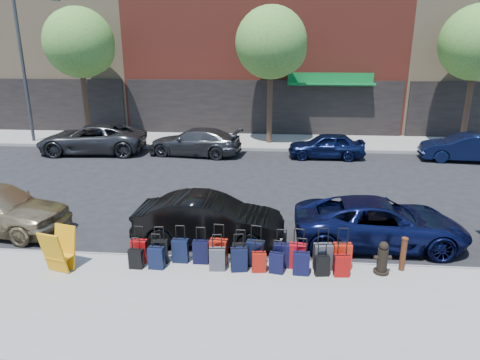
# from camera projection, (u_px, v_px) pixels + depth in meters

# --- Properties ---
(ground) EXTENTS (120.00, 120.00, 0.00)m
(ground) POSITION_uv_depth(u_px,v_px,m) (250.00, 203.00, 15.23)
(ground) COLOR black
(ground) RESTS_ON ground
(sidewalk_near) EXTENTS (60.00, 4.00, 0.15)m
(sidewalk_near) POSITION_uv_depth(u_px,v_px,m) (231.00, 307.00, 9.03)
(sidewalk_near) COLOR gray
(sidewalk_near) RESTS_ON ground
(sidewalk_far) EXTENTS (60.00, 4.00, 0.15)m
(sidewalk_far) POSITION_uv_depth(u_px,v_px,m) (260.00, 141.00, 24.72)
(sidewalk_far) COLOR gray
(sidewalk_far) RESTS_ON ground
(curb_near) EXTENTS (60.00, 0.08, 0.15)m
(curb_near) POSITION_uv_depth(u_px,v_px,m) (239.00, 261.00, 10.95)
(curb_near) COLOR gray
(curb_near) RESTS_ON ground
(curb_far) EXTENTS (60.00, 0.08, 0.15)m
(curb_far) POSITION_uv_depth(u_px,v_px,m) (259.00, 149.00, 22.80)
(curb_far) COLOR gray
(curb_far) RESTS_ON ground
(building_left) EXTENTS (15.00, 12.12, 16.00)m
(building_left) POSITION_uv_depth(u_px,v_px,m) (47.00, 8.00, 31.22)
(building_left) COLOR #927B59
(building_left) RESTS_ON ground
(tree_left) EXTENTS (3.80, 3.80, 7.27)m
(tree_left) POSITION_uv_depth(u_px,v_px,m) (82.00, 45.00, 23.43)
(tree_left) COLOR black
(tree_left) RESTS_ON sidewalk_far
(tree_center) EXTENTS (3.80, 3.80, 7.27)m
(tree_center) POSITION_uv_depth(u_px,v_px,m) (274.00, 45.00, 22.59)
(tree_center) COLOR black
(tree_center) RESTS_ON sidewalk_far
(tree_right) EXTENTS (3.80, 3.80, 7.27)m
(tree_right) POSITION_uv_depth(u_px,v_px,m) (480.00, 45.00, 21.76)
(tree_right) COLOR black
(tree_right) RESTS_ON sidewalk_far
(streetlight) EXTENTS (2.59, 0.18, 8.00)m
(streetlight) POSITION_uv_depth(u_px,v_px,m) (26.00, 59.00, 23.22)
(streetlight) COLOR #333338
(streetlight) RESTS_ON sidewalk_far
(suitcase_front_0) EXTENTS (0.40, 0.24, 0.94)m
(suitcase_front_0) POSITION_uv_depth(u_px,v_px,m) (140.00, 251.00, 10.70)
(suitcase_front_0) COLOR #92090B
(suitcase_front_0) RESTS_ON sidewalk_near
(suitcase_front_1) EXTENTS (0.42, 0.27, 0.95)m
(suitcase_front_1) POSITION_uv_depth(u_px,v_px,m) (160.00, 252.00, 10.65)
(suitcase_front_1) COLOR black
(suitcase_front_1) RESTS_ON sidewalk_near
(suitcase_front_2) EXTENTS (0.40, 0.23, 0.96)m
(suitcase_front_2) POSITION_uv_depth(u_px,v_px,m) (180.00, 251.00, 10.69)
(suitcase_front_2) COLOR black
(suitcase_front_2) RESTS_ON sidewalk_near
(suitcase_front_3) EXTENTS (0.39, 0.22, 0.94)m
(suitcase_front_3) POSITION_uv_depth(u_px,v_px,m) (201.00, 252.00, 10.64)
(suitcase_front_3) COLOR black
(suitcase_front_3) RESTS_ON sidewalk_near
(suitcase_front_4) EXTENTS (0.45, 0.28, 1.04)m
(suitcase_front_4) POSITION_uv_depth(u_px,v_px,m) (219.00, 252.00, 10.58)
(suitcase_front_4) COLOR #9B160A
(suitcase_front_4) RESTS_ON sidewalk_near
(suitcase_front_5) EXTENTS (0.39, 0.22, 0.95)m
(suitcase_front_5) POSITION_uv_depth(u_px,v_px,m) (240.00, 255.00, 10.48)
(suitcase_front_5) COLOR black
(suitcase_front_5) RESTS_ON sidewalk_near
(suitcase_front_6) EXTENTS (0.46, 0.29, 1.04)m
(suitcase_front_6) POSITION_uv_depth(u_px,v_px,m) (255.00, 253.00, 10.49)
(suitcase_front_6) COLOR black
(suitcase_front_6) RESTS_ON sidewalk_near
(suitcase_front_7) EXTENTS (0.41, 0.23, 0.97)m
(suitcase_front_7) POSITION_uv_depth(u_px,v_px,m) (281.00, 255.00, 10.45)
(suitcase_front_7) COLOR black
(suitcase_front_7) RESTS_ON sidewalk_near
(suitcase_front_8) EXTENTS (0.46, 0.31, 1.01)m
(suitcase_front_8) POSITION_uv_depth(u_px,v_px,m) (298.00, 256.00, 10.39)
(suitcase_front_8) COLOR #9F0A13
(suitcase_front_8) RESTS_ON sidewalk_near
(suitcase_front_9) EXTENTS (0.47, 0.30, 1.06)m
(suitcase_front_9) POSITION_uv_depth(u_px,v_px,m) (323.00, 257.00, 10.32)
(suitcase_front_9) COLOR #3A3A3F
(suitcase_front_9) RESTS_ON sidewalk_near
(suitcase_front_10) EXTENTS (0.44, 0.26, 1.04)m
(suitcase_front_10) POSITION_uv_depth(u_px,v_px,m) (342.00, 256.00, 10.36)
(suitcase_front_10) COLOR #B01D0B
(suitcase_front_10) RESTS_ON sidewalk_near
(suitcase_back_0) EXTENTS (0.34, 0.20, 0.79)m
(suitcase_back_0) POSITION_uv_depth(u_px,v_px,m) (136.00, 259.00, 10.40)
(suitcase_back_0) COLOR black
(suitcase_back_0) RESTS_ON sidewalk_near
(suitcase_back_1) EXTENTS (0.38, 0.24, 0.89)m
(suitcase_back_1) POSITION_uv_depth(u_px,v_px,m) (156.00, 258.00, 10.38)
(suitcase_back_1) COLOR black
(suitcase_back_1) RESTS_ON sidewalk_near
(suitcase_back_4) EXTENTS (0.40, 0.26, 0.91)m
(suitcase_back_4) POSITION_uv_depth(u_px,v_px,m) (217.00, 259.00, 10.31)
(suitcase_back_4) COLOR #3D3D43
(suitcase_back_4) RESTS_ON sidewalk_near
(suitcase_back_5) EXTENTS (0.43, 0.29, 0.94)m
(suitcase_back_5) POSITION_uv_depth(u_px,v_px,m) (239.00, 259.00, 10.27)
(suitcase_back_5) COLOR black
(suitcase_back_5) RESTS_ON sidewalk_near
(suitcase_back_6) EXTENTS (0.36, 0.23, 0.80)m
(suitcase_back_6) POSITION_uv_depth(u_px,v_px,m) (259.00, 262.00, 10.24)
(suitcase_back_6) COLOR maroon
(suitcase_back_6) RESTS_ON sidewalk_near
(suitcase_back_7) EXTENTS (0.38, 0.26, 0.82)m
(suitcase_back_7) POSITION_uv_depth(u_px,v_px,m) (277.00, 263.00, 10.18)
(suitcase_back_7) COLOR black
(suitcase_back_7) RESTS_ON sidewalk_near
(suitcase_back_8) EXTENTS (0.39, 0.24, 0.91)m
(suitcase_back_8) POSITION_uv_depth(u_px,v_px,m) (301.00, 263.00, 10.11)
(suitcase_back_8) COLOR black
(suitcase_back_8) RESTS_ON sidewalk_near
(suitcase_back_9) EXTENTS (0.36, 0.24, 0.79)m
(suitcase_back_9) POSITION_uv_depth(u_px,v_px,m) (322.00, 266.00, 10.07)
(suitcase_back_9) COLOR black
(suitcase_back_9) RESTS_ON sidewalk_near
(suitcase_back_10) EXTENTS (0.37, 0.23, 0.85)m
(suitcase_back_10) POSITION_uv_depth(u_px,v_px,m) (342.00, 265.00, 10.04)
(suitcase_back_10) COLOR maroon
(suitcase_back_10) RESTS_ON sidewalk_near
(fire_hydrant) EXTENTS (0.41, 0.37, 0.81)m
(fire_hydrant) POSITION_uv_depth(u_px,v_px,m) (382.00, 259.00, 10.13)
(fire_hydrant) COLOR black
(fire_hydrant) RESTS_ON sidewalk_near
(bollard) EXTENTS (0.16, 0.16, 0.85)m
(bollard) POSITION_uv_depth(u_px,v_px,m) (403.00, 254.00, 10.25)
(bollard) COLOR #38190C
(bollard) RESTS_ON sidewalk_near
(display_rack) EXTENTS (0.74, 0.79, 1.07)m
(display_rack) POSITION_uv_depth(u_px,v_px,m) (59.00, 250.00, 10.21)
(display_rack) COLOR orange
(display_rack) RESTS_ON sidewalk_near
(car_near_1) EXTENTS (4.22, 1.60, 1.37)m
(car_near_1) POSITION_uv_depth(u_px,v_px,m) (210.00, 220.00, 11.98)
(car_near_1) COLOR black
(car_near_1) RESTS_ON ground
(car_near_2) EXTENTS (4.73, 2.23, 1.31)m
(car_near_2) POSITION_uv_depth(u_px,v_px,m) (380.00, 222.00, 11.89)
(car_near_2) COLOR #0D133C
(car_near_2) RESTS_ON ground
(car_far_0) EXTENTS (5.63, 2.90, 1.52)m
(car_far_0) POSITION_uv_depth(u_px,v_px,m) (92.00, 139.00, 22.17)
(car_far_0) COLOR #333335
(car_far_0) RESTS_ON ground
(car_far_1) EXTENTS (4.95, 2.54, 1.37)m
(car_far_1) POSITION_uv_depth(u_px,v_px,m) (195.00, 142.00, 21.77)
(car_far_1) COLOR #373739
(car_far_1) RESTS_ON ground
(car_far_2) EXTENTS (3.73, 1.51, 1.27)m
(car_far_2) POSITION_uv_depth(u_px,v_px,m) (326.00, 146.00, 21.18)
(car_far_2) COLOR #0C1437
(car_far_2) RESTS_ON ground
(car_far_3) EXTENTS (4.20, 1.86, 1.34)m
(car_far_3) POSITION_uv_depth(u_px,v_px,m) (465.00, 148.00, 20.58)
(car_far_3) COLOR #0B1434
(car_far_3) RESTS_ON ground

